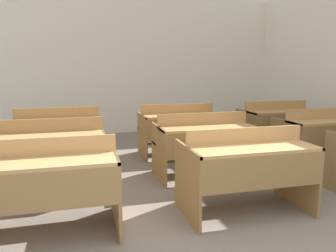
% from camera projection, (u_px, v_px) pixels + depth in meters
% --- Properties ---
extents(wall_back, '(6.29, 0.06, 3.03)m').
position_uv_depth(wall_back, '(141.00, 65.00, 7.31)').
color(wall_back, white).
rests_on(wall_back, ground_plane).
extents(bench_front_left, '(1.24, 0.74, 0.86)m').
position_uv_depth(bench_front_left, '(44.00, 183.00, 2.76)').
color(bench_front_left, olive).
rests_on(bench_front_left, ground_plane).
extents(bench_front_center, '(1.24, 0.74, 0.86)m').
position_uv_depth(bench_front_center, '(247.00, 166.00, 3.23)').
color(bench_front_center, olive).
rests_on(bench_front_center, ground_plane).
extents(bench_second_left, '(1.24, 0.74, 0.86)m').
position_uv_depth(bench_second_left, '(51.00, 151.00, 3.82)').
color(bench_second_left, olive).
rests_on(bench_second_left, ground_plane).
extents(bench_second_center, '(1.24, 0.74, 0.86)m').
position_uv_depth(bench_second_center, '(204.00, 142.00, 4.32)').
color(bench_second_center, olive).
rests_on(bench_second_center, ground_plane).
extents(bench_second_right, '(1.24, 0.74, 0.86)m').
position_uv_depth(bench_second_right, '(323.00, 134.00, 4.81)').
color(bench_second_right, olive).
rests_on(bench_second_right, ground_plane).
extents(bench_third_left, '(1.24, 0.74, 0.86)m').
position_uv_depth(bench_third_left, '(58.00, 133.00, 4.91)').
color(bench_third_left, olive).
rests_on(bench_third_left, ground_plane).
extents(bench_third_center, '(1.24, 0.74, 0.86)m').
position_uv_depth(bench_third_center, '(179.00, 127.00, 5.40)').
color(bench_third_center, olive).
rests_on(bench_third_center, ground_plane).
extents(bench_third_right, '(1.24, 0.74, 0.86)m').
position_uv_depth(bench_third_right, '(277.00, 122.00, 5.89)').
color(bench_third_right, olive).
rests_on(bench_third_right, ground_plane).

